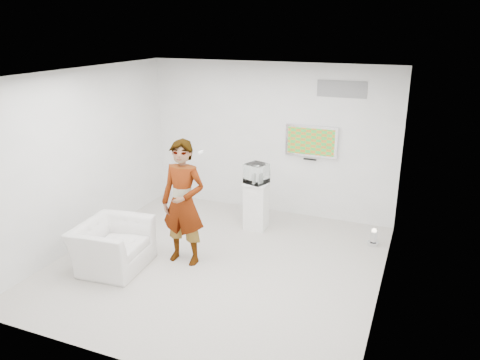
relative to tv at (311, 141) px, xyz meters
The scene contains 10 objects.
room 2.59m from the tv, 109.13° to the right, with size 5.01×5.01×3.00m.
tv is the anchor object (origin of this frame).
logo_decal 1.12m from the tv, ahead, with size 0.90×0.02×0.30m, color gray.
person 2.96m from the tv, 118.39° to the right, with size 0.73×0.48×2.01m, color silver.
armchair 4.11m from the tv, 126.47° to the right, with size 1.13×0.98×0.73m, color silver.
pedestal 1.62m from the tv, 130.29° to the right, with size 0.44×0.44×0.90m, color white.
floor_uplight 2.13m from the tv, 30.98° to the right, with size 0.19×0.19×0.30m, color silver.
vitrine 1.28m from the tv, 130.29° to the right, with size 0.36×0.36×0.36m, color white.
console 1.31m from the tv, 130.29° to the right, with size 0.04×0.14×0.20m, color white.
wii_remote 2.68m from the tv, 115.16° to the right, with size 0.03×0.13×0.03m, color white.
Camera 1 is at (2.87, -6.09, 3.66)m, focal length 35.00 mm.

